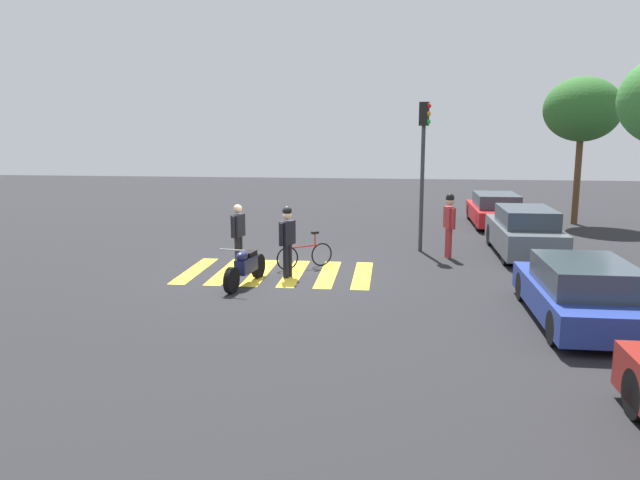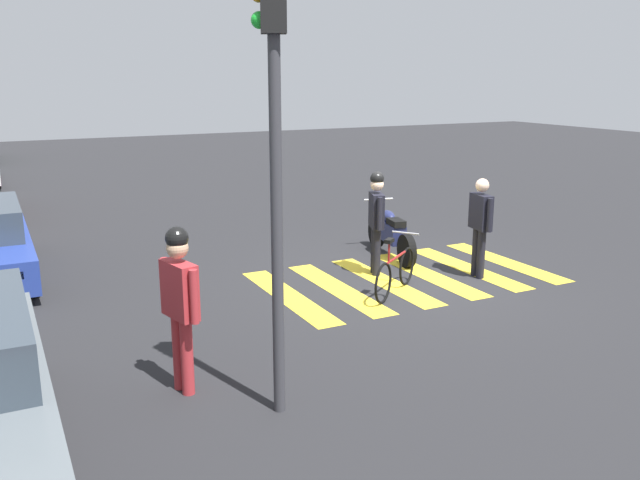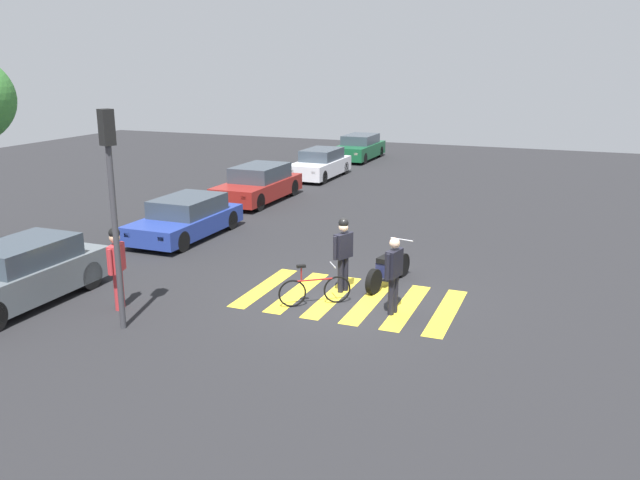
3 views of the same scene
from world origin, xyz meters
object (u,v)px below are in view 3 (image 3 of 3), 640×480
Objects in this scene: leaning_bicycle at (315,290)px; car_blue_hatchback at (186,218)px; car_white_van at (320,164)px; car_green_compact at (359,148)px; officer_by_motorcycle at (394,271)px; police_motorcycle at (389,267)px; officer_on_foot at (343,249)px; car_maroon_wagon at (259,184)px; traffic_light_pole at (111,186)px; pedestrian_bystander at (117,261)px; car_grey_coupe at (20,275)px.

leaning_bicycle is 0.33× the size of car_blue_hatchback.
car_white_van is 6.38m from car_green_compact.
officer_by_motorcycle reaches higher than car_white_van.
car_green_compact is (22.19, 6.26, 0.30)m from leaning_bicycle.
car_green_compact is (20.21, 7.45, 0.21)m from police_motorcycle.
police_motorcycle is 1.40m from officer_on_foot.
leaning_bicycle is at bearing -158.89° from car_white_van.
car_maroon_wagon is (9.88, 6.41, 0.31)m from leaning_bicycle.
car_maroon_wagon is 13.21m from traffic_light_pole.
officer_by_motorcycle is 0.41× the size of car_white_van.
pedestrian_bystander is 0.42× the size of traffic_light_pole.
leaning_bicycle is 0.74× the size of pedestrian_bystander.
officer_by_motorcycle is at bearing -139.85° from car_maroon_wagon.
traffic_light_pole is at bearing -171.21° from car_white_van.
officer_by_motorcycle reaches higher than police_motorcycle.
car_white_van is 0.94× the size of traffic_light_pole.
car_green_compact is (24.62, -0.01, -0.04)m from car_grey_coupe.
car_green_compact is 0.98× the size of traffic_light_pole.
pedestrian_bystander is at bearing 124.33° from officer_on_foot.
police_motorcycle is 0.49× the size of car_green_compact.
car_grey_coupe is (-2.43, 6.27, 0.33)m from leaning_bicycle.
car_blue_hatchback is at bearing -1.94° from car_grey_coupe.
car_maroon_wagon is 1.01× the size of traffic_light_pole.
car_green_compact is 25.21m from traffic_light_pole.
pedestrian_bystander reaches higher than police_motorcycle.
car_blue_hatchback reaches higher than leaning_bicycle.
leaning_bicycle is 4.46m from pedestrian_bystander.
police_motorcycle is 1.25× the size of officer_by_motorcycle.
officer_on_foot is at bearing -162.72° from car_green_compact.
car_white_van is (18.24, -0.16, -0.05)m from car_grey_coupe.
leaning_bicycle is 0.76× the size of officer_on_foot.
car_grey_coupe is 0.98× the size of car_green_compact.
officer_by_motorcycle is at bearing -161.21° from police_motorcycle.
pedestrian_bystander reaches higher than leaning_bicycle.
officer_on_foot reaches higher than car_maroon_wagon.
police_motorcycle is 0.51× the size of car_blue_hatchback.
car_blue_hatchback is (4.09, 6.05, 0.24)m from leaning_bicycle.
car_maroon_wagon is at bearing 179.32° from car_green_compact.
officer_on_foot is at bearing -156.48° from car_white_van.
leaning_bicycle is at bearing 164.77° from officer_on_foot.
pedestrian_bystander is 0.43× the size of car_green_compact.
car_blue_hatchback is 7.76m from traffic_light_pole.
car_grey_coupe is 1.02× the size of car_white_van.
car_maroon_wagon is (7.90, 7.59, 0.22)m from police_motorcycle.
officer_on_foot is at bearing -42.77° from traffic_light_pole.
officer_on_foot is 5.20m from pedestrian_bystander.
police_motorcycle is 8.67m from car_grey_coupe.
pedestrian_bystander is at bearing -174.62° from car_green_compact.
traffic_light_pole reaches higher than officer_on_foot.
officer_by_motorcycle is at bearing -116.70° from car_blue_hatchback.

